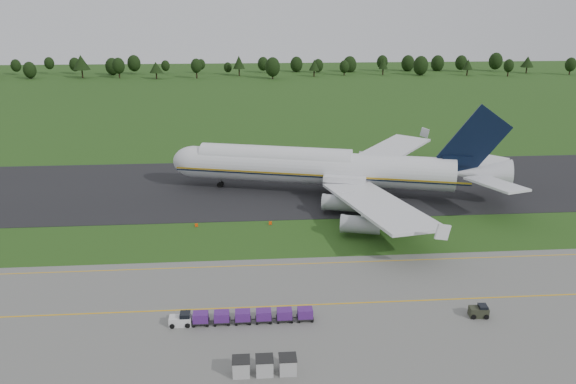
{
  "coord_description": "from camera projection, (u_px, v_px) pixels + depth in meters",
  "views": [
    {
      "loc": [
        -5.72,
        -84.74,
        36.12
      ],
      "look_at": [
        1.09,
        2.0,
        7.28
      ],
      "focal_mm": 35.0,
      "sensor_mm": 36.0,
      "label": 1
    }
  ],
  "objects": [
    {
      "name": "edge_markers",
      "position": [
        270.0,
        223.0,
        97.56
      ],
      "size": [
        26.03,
        0.3,
        0.6
      ],
      "color": "#FF4408",
      "rests_on": "ground"
    },
    {
      "name": "baggage_train",
      "position": [
        240.0,
        316.0,
        67.07
      ],
      "size": [
        17.22,
        1.56,
        1.5
      ],
      "color": "silver",
      "rests_on": "apron"
    },
    {
      "name": "uld_row",
      "position": [
        265.0,
        366.0,
        57.71
      ],
      "size": [
        6.65,
        1.85,
        1.83
      ],
      "color": "#AFAFAF",
      "rests_on": "apron"
    },
    {
      "name": "apron",
      "position": [
        304.0,
        362.0,
        59.8
      ],
      "size": [
        300.0,
        52.0,
        0.06
      ],
      "primitive_type": "cube",
      "color": "#63635F",
      "rests_on": "ground"
    },
    {
      "name": "ground",
      "position": [
        282.0,
        238.0,
        91.98
      ],
      "size": [
        600.0,
        600.0,
        0.0
      ],
      "primitive_type": "plane",
      "color": "#214514",
      "rests_on": "ground"
    },
    {
      "name": "apron_markings",
      "position": [
        298.0,
        327.0,
        66.43
      ],
      "size": [
        300.0,
        30.2,
        0.01
      ],
      "color": "#E0A40D",
      "rests_on": "apron"
    },
    {
      "name": "utility_cart",
      "position": [
        479.0,
        312.0,
        68.45
      ],
      "size": [
        2.33,
        1.55,
        1.22
      ],
      "color": "#292D1F",
      "rests_on": "apron"
    },
    {
      "name": "tree_line",
      "position": [
        218.0,
        66.0,
        297.54
      ],
      "size": [
        528.3,
        22.99,
        11.99
      ],
      "color": "black",
      "rests_on": "ground"
    },
    {
      "name": "taxiway",
      "position": [
        273.0,
        186.0,
        118.47
      ],
      "size": [
        300.0,
        40.0,
        0.08
      ],
      "primitive_type": "cube",
      "color": "black",
      "rests_on": "ground"
    },
    {
      "name": "aircraft",
      "position": [
        326.0,
        167.0,
        112.26
      ],
      "size": [
        68.34,
        64.11,
        19.15
      ],
      "color": "silver",
      "rests_on": "ground"
    }
  ]
}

